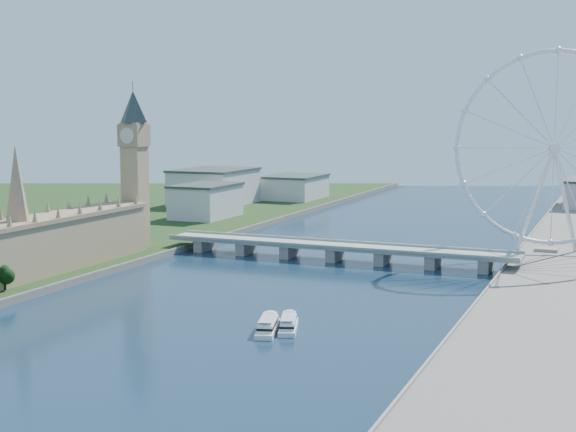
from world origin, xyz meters
The scene contains 7 objects.
parliament_range centered at (-128.00, 170.00, 18.48)m, with size 24.00×200.00×70.00m.
big_ben centered at (-128.00, 278.00, 66.57)m, with size 20.02×20.02×110.00m.
westminster_bridge centered at (0.00, 300.00, 6.63)m, with size 220.00×22.00×9.50m.
london_eye centered at (119.98, 355.08, 67.52)m, with size 113.60×39.12×124.30m.
city_skyline centered at (39.22, 560.08, 16.96)m, with size 505.00×280.00×32.00m.
tour_boat_near centered at (35.04, 142.63, 0.00)m, with size 7.20×28.27×6.23m, color silver, non-canonical shape.
tour_boat_far centered at (28.63, 136.25, 0.00)m, with size 7.60×29.74×6.57m, color white, non-canonical shape.
Camera 1 is at (159.45, -153.83, 87.76)m, focal length 50.00 mm.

